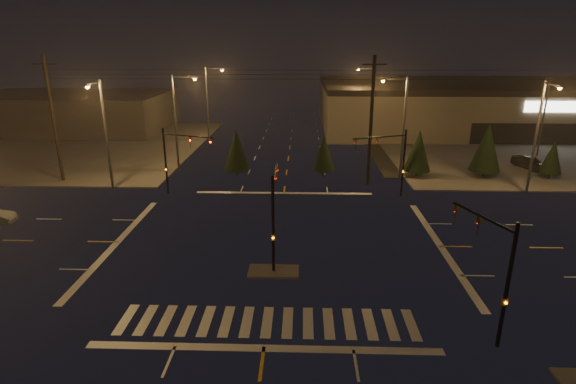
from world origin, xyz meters
The scene contains 28 objects.
ground centered at (0.00, 0.00, 0.00)m, with size 140.00×140.00×0.00m, color black.
sidewalk_ne centered at (30.00, 30.00, 0.06)m, with size 36.00×36.00×0.12m, color #4C4A44.
sidewalk_nw centered at (-30.00, 30.00, 0.06)m, with size 36.00×36.00×0.12m, color #4C4A44.
median_island centered at (0.00, -4.00, 0.07)m, with size 3.00×1.60×0.15m, color #4C4A44.
crosswalk centered at (0.00, -9.00, 0.01)m, with size 15.00×2.60×0.01m, color beige.
stop_bar_near centered at (0.00, -11.00, 0.01)m, with size 16.00×0.50×0.01m, color beige.
stop_bar_far centered at (0.00, 11.00, 0.01)m, with size 16.00×0.50×0.01m, color beige.
parking_lot centered at (35.00, 28.00, 0.04)m, with size 50.00×24.00×0.08m, color black.
retail_building centered at (35.00, 45.99, 3.84)m, with size 60.20×28.30×7.20m.
commercial_block centered at (-35.00, 42.00, 2.80)m, with size 30.00×18.00×5.60m, color #3E3837.
signal_mast_median centered at (0.00, -3.07, 3.75)m, with size 0.25×4.59×6.00m.
signal_mast_ne centered at (9.50, 10.14, 3.79)m, with size 4.84×1.86×6.00m.
signal_mast_nw centered at (-9.50, 10.14, 3.79)m, with size 4.84×1.86×6.00m.
signal_mast_se centered at (10.23, -9.75, 3.71)m, with size 1.55×3.87×6.00m.
streetlight_1 centered at (-11.18, 18.00, 5.80)m, with size 2.77×0.32×10.00m.
streetlight_2 centered at (-11.18, 34.00, 5.80)m, with size 2.77×0.32×10.00m.
streetlight_3 centered at (11.18, 16.00, 5.80)m, with size 2.77×0.32×10.00m.
streetlight_4 centered at (11.18, 36.00, 5.80)m, with size 2.77×0.32×10.00m.
streetlight_5 centered at (-16.00, 11.18, 5.80)m, with size 0.32×2.77×10.00m.
streetlight_6 centered at (22.00, 11.18, 5.80)m, with size 0.32×2.77×10.00m.
utility_pole_0 centered at (-22.00, 14.00, 6.13)m, with size 2.20×0.32×12.00m.
utility_pole_1 centered at (8.00, 14.00, 6.13)m, with size 2.20×0.32×12.00m.
conifer_0 centered at (13.30, 16.68, 2.76)m, with size 2.64×2.64×4.83m.
conifer_1 centered at (20.12, 16.84, 3.09)m, with size 3.06×3.06×5.48m.
conifer_2 centered at (26.38, 16.16, 2.32)m, with size 2.07×2.07×3.94m.
conifer_3 centered at (-5.03, 16.43, 2.77)m, with size 2.65×2.65×4.84m.
conifer_4 centered at (3.82, 16.57, 2.52)m, with size 2.33×2.33×4.34m.
car_parked centered at (26.30, 20.15, 0.73)m, with size 1.73×4.30×1.47m, color black.
Camera 1 is at (1.62, -27.81, 12.94)m, focal length 28.00 mm.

